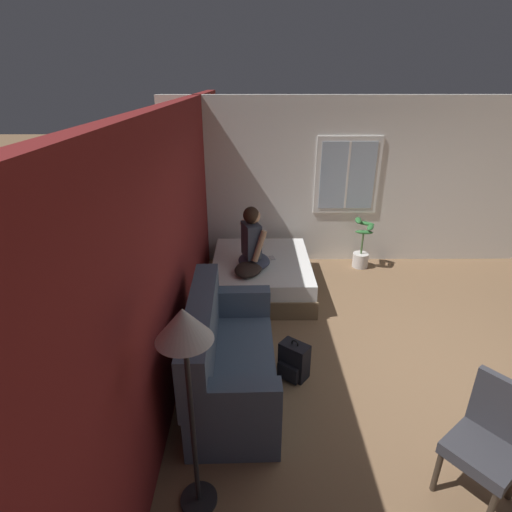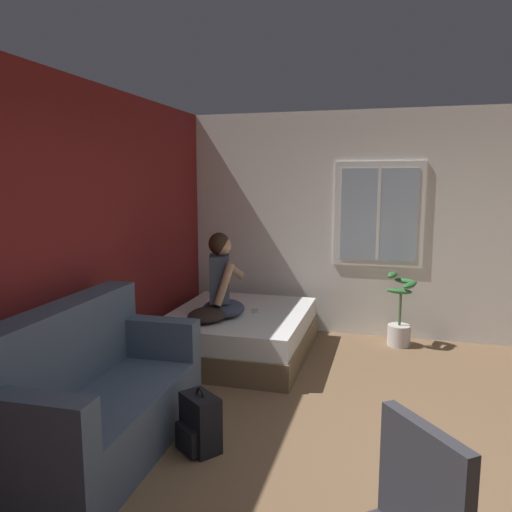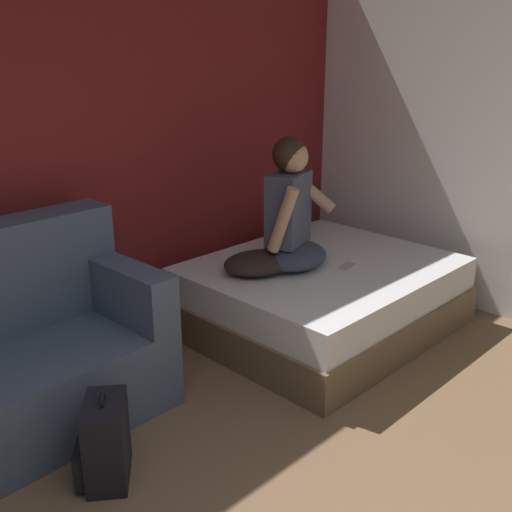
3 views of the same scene
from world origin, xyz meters
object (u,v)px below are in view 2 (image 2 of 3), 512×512
Objects in this scene: bed at (239,333)px; person_seated at (222,282)px; backpack at (199,424)px; throw_pillow at (208,315)px; potted_plant at (400,320)px; couch at (93,398)px; cell_phone at (255,311)px.

person_seated is at bearing 148.73° from bed.
throw_pillow reaches higher than backpack.
bed is 2.00× the size of person_seated.
throw_pillow is at bearing 122.76° from potted_plant.
couch is at bearing 172.23° from person_seated.
cell_phone is at bearing 4.07° from backpack.
bed is 12.14× the size of cell_phone.
bed is 1.02× the size of couch.
bed is at bearing -174.66° from cell_phone.
potted_plant is (0.70, -1.53, -0.18)m from cell_phone.
backpack is (-1.74, -0.43, -0.64)m from person_seated.
couch reaches higher than throw_pillow.
potted_plant is at bearing -27.10° from backpack.
throw_pillow reaches higher than bed.
person_seated is 1.03× the size of potted_plant.
person_seated is at bearing 13.84° from backpack.
potted_plant is (2.92, -2.08, -0.09)m from couch.
potted_plant is at bearing 10.56° from cell_phone.
potted_plant is at bearing -61.98° from person_seated.
throw_pillow is at bearing -6.84° from couch.
throw_pillow reaches higher than cell_phone.
cell_phone is 1.69m from potted_plant.
bed reaches higher than backpack.
backpack is 0.54× the size of potted_plant.
throw_pillow is at bearing 18.10° from backpack.
throw_pillow is 3.33× the size of cell_phone.
person_seated is at bearing 118.02° from potted_plant.
person_seated is 6.08× the size of cell_phone.
couch reaches higher than potted_plant.
backpack is at bearing 152.90° from potted_plant.
person_seated is 0.52m from cell_phone.
couch is 3.59m from potted_plant.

